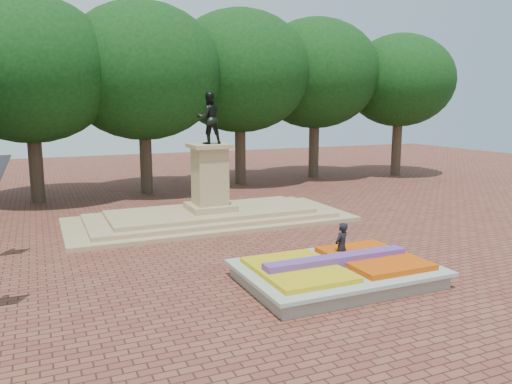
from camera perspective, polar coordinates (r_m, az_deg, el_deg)
ground at (r=18.14m, az=2.99°, el=-8.69°), size 90.00×90.00×0.00m
flower_bed at (r=16.87m, az=9.27°, el=-8.90°), size 6.30×4.30×0.91m
monument at (r=25.08m, az=-5.25°, el=-1.40°), size 14.00×6.00×6.40m
tree_row_back at (r=34.84m, az=-7.06°, el=11.29°), size 44.80×8.80×10.43m
pedestrian at (r=17.86m, az=9.73°, el=-6.20°), size 0.75×0.64×1.74m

